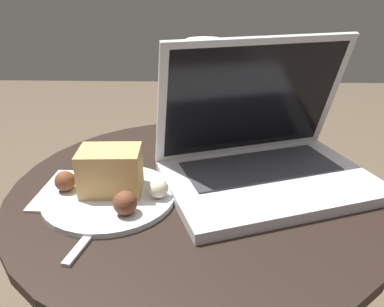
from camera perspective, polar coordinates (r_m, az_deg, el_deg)
name	(u,v)px	position (r m, az deg, el deg)	size (l,w,h in m)	color
table	(197,263)	(0.74, 0.74, -16.32)	(0.63, 0.63, 0.56)	#515156
napkin	(99,192)	(0.64, -14.00, -5.64)	(0.20, 0.14, 0.00)	silver
laptop	(263,152)	(0.65, 10.79, 0.16)	(0.40, 0.34, 0.24)	silver
beer_glass	(204,93)	(0.78, 1.83, 9.24)	(0.07, 0.07, 0.22)	gold
snack_plate	(111,184)	(0.61, -12.29, -4.50)	(0.21, 0.21, 0.08)	silver
fork	(107,214)	(0.58, -12.86, -9.01)	(0.06, 0.20, 0.00)	#B2B2B7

